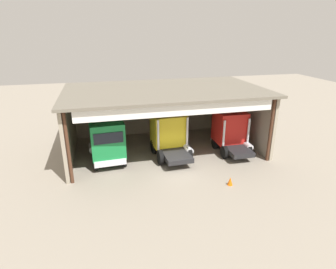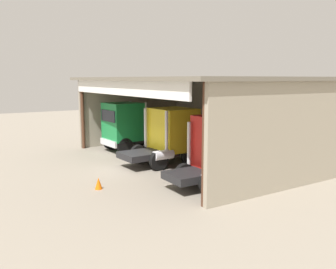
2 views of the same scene
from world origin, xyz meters
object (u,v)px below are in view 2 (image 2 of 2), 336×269
at_px(truck_yellow_yard_outside, 169,135).
at_px(oil_drum, 250,155).
at_px(truck_red_right_bay, 219,149).
at_px(truck_green_center_right_bay, 127,126).
at_px(tool_cart, 245,153).
at_px(traffic_cone, 99,183).

distance_m(truck_yellow_yard_outside, oil_drum, 5.29).
xyz_separation_m(truck_yellow_yard_outside, truck_red_right_bay, (5.16, -0.38, -0.00)).
bearing_deg(truck_red_right_bay, oil_drum, 120.44).
bearing_deg(oil_drum, truck_green_center_right_bay, -146.07).
bearing_deg(tool_cart, oil_drum, 2.14).
bearing_deg(truck_red_right_bay, traffic_cone, -113.62).
bearing_deg(truck_yellow_yard_outside, traffic_cone, -66.85).
bearing_deg(truck_green_center_right_bay, traffic_cone, 142.11).
relative_size(truck_red_right_bay, traffic_cone, 7.73).
bearing_deg(truck_green_center_right_bay, truck_red_right_bay, 176.84).
xyz_separation_m(truck_yellow_yard_outside, traffic_cone, (2.71, -5.69, -1.51)).
distance_m(tool_cart, traffic_cone, 10.21).
xyz_separation_m(oil_drum, tool_cart, (-0.43, -0.02, 0.06)).
xyz_separation_m(truck_green_center_right_bay, traffic_cone, (7.67, -5.23, -1.53)).
bearing_deg(oil_drum, truck_red_right_bay, -60.70).
bearing_deg(truck_green_center_right_bay, tool_cart, -148.18).
bearing_deg(oil_drum, traffic_cone, -88.36).
distance_m(truck_red_right_bay, oil_drum, 5.76).
bearing_deg(truck_yellow_yard_outside, tool_cart, 63.84).
bearing_deg(truck_red_right_bay, truck_yellow_yard_outside, 176.96).
height_order(oil_drum, tool_cart, tool_cart).
height_order(truck_green_center_right_bay, truck_red_right_bay, truck_green_center_right_bay).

